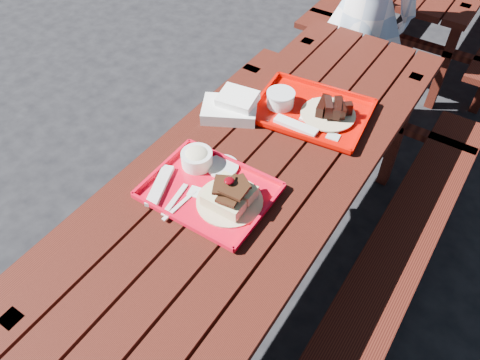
% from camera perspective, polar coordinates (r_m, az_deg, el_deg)
% --- Properties ---
extents(ground, '(60.00, 60.00, 0.00)m').
position_cam_1_polar(ground, '(2.45, 1.98, -11.05)').
color(ground, black).
rests_on(ground, ground).
extents(picnic_table_near, '(1.41, 2.40, 0.75)m').
position_cam_1_polar(picnic_table_near, '(1.99, 2.38, -2.48)').
color(picnic_table_near, '#40140C').
rests_on(picnic_table_near, ground).
extents(near_tray, '(0.47, 0.40, 0.15)m').
position_cam_1_polar(near_tray, '(1.75, -3.40, -0.47)').
color(near_tray, red).
rests_on(near_tray, picnic_table_near).
extents(far_tray, '(0.54, 0.44, 0.08)m').
position_cam_1_polar(far_tray, '(2.11, 8.44, 8.49)').
color(far_tray, '#CD0700').
rests_on(far_tray, picnic_table_near).
extents(white_cloth, '(0.29, 0.26, 0.10)m').
position_cam_1_polar(white_cloth, '(2.08, -1.00, 8.91)').
color(white_cloth, white).
rests_on(white_cloth, picnic_table_near).
extents(person, '(0.65, 0.50, 1.58)m').
position_cam_1_polar(person, '(2.92, 15.01, 19.32)').
color(person, '#A9C1DE').
rests_on(person, ground).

